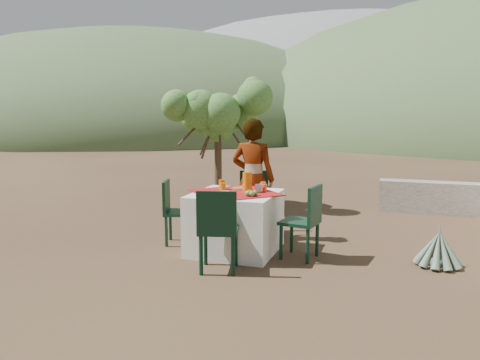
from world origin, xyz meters
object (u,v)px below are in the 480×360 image
at_px(person, 253,179).
at_px(shrub_tree, 222,120).
at_px(chair_near, 218,227).
at_px(chair_left, 174,209).
at_px(chair_far, 254,199).
at_px(chair_right, 306,218).
at_px(table, 235,222).
at_px(juice_pitcher, 247,182).
at_px(agave, 439,249).

xyz_separation_m(person, shrub_tree, (-1.11, 1.75, 0.77)).
bearing_deg(shrub_tree, chair_near, -70.10).
bearing_deg(chair_left, shrub_tree, -12.78).
xyz_separation_m(chair_left, person, (0.91, 0.59, 0.36)).
xyz_separation_m(chair_left, shrub_tree, (-0.20, 2.35, 1.13)).
relative_size(chair_far, chair_right, 1.00).
distance_m(table, chair_left, 0.89).
xyz_separation_m(table, shrub_tree, (-1.09, 2.42, 1.22)).
bearing_deg(chair_right, juice_pitcher, -85.55).
bearing_deg(chair_left, agave, -105.39).
bearing_deg(person, chair_right, 143.16).
xyz_separation_m(chair_left, chair_right, (1.78, -0.10, 0.02)).
distance_m(chair_left, chair_right, 1.79).
xyz_separation_m(chair_right, juice_pitcher, (-0.75, 0.07, 0.39)).
distance_m(chair_near, juice_pitcher, 0.93).
xyz_separation_m(person, juice_pitcher, (0.12, -0.62, 0.05)).
bearing_deg(person, shrub_tree, -56.07).
relative_size(chair_left, chair_right, 0.95).
distance_m(chair_far, chair_right, 1.36).
distance_m(chair_left, agave, 3.29).
distance_m(chair_far, agave, 2.57).
height_order(table, chair_left, chair_left).
xyz_separation_m(chair_far, agave, (2.43, -0.75, -0.30)).
relative_size(chair_far, agave, 1.55).
distance_m(chair_far, juice_pitcher, 1.01).
bearing_deg(person, chair_far, -75.25).
height_order(chair_right, agave, chair_right).
relative_size(chair_near, person, 0.56).
xyz_separation_m(chair_far, chair_near, (0.12, -1.77, 0.02)).
bearing_deg(table, chair_right, -1.35).
bearing_deg(chair_near, agave, -171.02).
xyz_separation_m(chair_right, person, (-0.87, 0.69, 0.34)).
bearing_deg(chair_near, shrub_tree, -84.86).
distance_m(table, shrub_tree, 2.92).
distance_m(table, chair_right, 0.91).
xyz_separation_m(chair_far, person, (0.07, -0.29, 0.33)).
distance_m(chair_far, chair_left, 1.22).
xyz_separation_m(table, chair_left, (-0.88, 0.08, 0.09)).
distance_m(table, person, 0.81).
distance_m(chair_left, juice_pitcher, 1.11).
distance_m(person, juice_pitcher, 0.64).
relative_size(chair_far, juice_pitcher, 3.62).
relative_size(person, juice_pitcher, 6.71).
xyz_separation_m(table, chair_far, (-0.04, 0.96, 0.12)).
bearing_deg(person, juice_pitcher, 102.09).
xyz_separation_m(chair_far, shrub_tree, (-1.05, 1.46, 1.10)).
bearing_deg(shrub_tree, juice_pitcher, -62.61).
relative_size(chair_left, shrub_tree, 0.42).
bearing_deg(chair_left, chair_far, -61.46).
height_order(chair_left, person, person).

